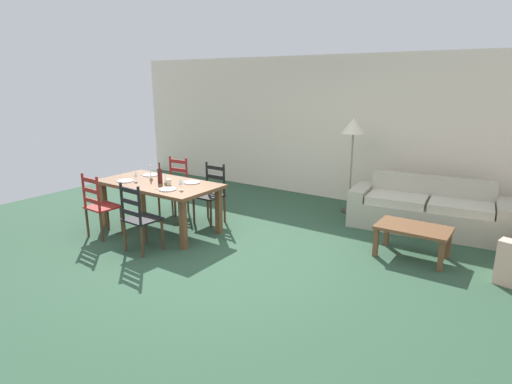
# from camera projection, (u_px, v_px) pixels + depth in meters

# --- Properties ---
(ground_plane) EXTENTS (9.60, 9.60, 0.02)m
(ground_plane) POSITION_uv_depth(u_px,v_px,m) (226.00, 251.00, 5.70)
(ground_plane) COLOR #2C4E37
(wall_far) EXTENTS (9.60, 0.16, 2.70)m
(wall_far) POSITION_uv_depth(u_px,v_px,m) (331.00, 128.00, 7.98)
(wall_far) COLOR beige
(wall_far) RESTS_ON ground_plane
(dining_table) EXTENTS (1.90, 0.96, 0.75)m
(dining_table) POSITION_uv_depth(u_px,v_px,m) (159.00, 188.00, 6.33)
(dining_table) COLOR brown
(dining_table) RESTS_ON ground_plane
(dining_chair_near_left) EXTENTS (0.44, 0.42, 0.96)m
(dining_chair_near_left) POSITION_uv_depth(u_px,v_px,m) (100.00, 206.00, 6.07)
(dining_chair_near_left) COLOR maroon
(dining_chair_near_left) RESTS_ON ground_plane
(dining_chair_near_right) EXTENTS (0.44, 0.42, 0.96)m
(dining_chair_near_right) POSITION_uv_depth(u_px,v_px,m) (139.00, 218.00, 5.53)
(dining_chair_near_right) COLOR black
(dining_chair_near_right) RESTS_ON ground_plane
(dining_chair_far_left) EXTENTS (0.45, 0.43, 0.96)m
(dining_chair_far_left) POSITION_uv_depth(u_px,v_px,m) (175.00, 185.00, 7.24)
(dining_chair_far_left) COLOR maroon
(dining_chair_far_left) RESTS_ON ground_plane
(dining_chair_far_right) EXTENTS (0.42, 0.40, 0.96)m
(dining_chair_far_right) POSITION_uv_depth(u_px,v_px,m) (211.00, 193.00, 6.73)
(dining_chair_far_right) COLOR black
(dining_chair_far_right) RESTS_ON ground_plane
(dinner_plate_near_left) EXTENTS (0.24, 0.24, 0.02)m
(dinner_plate_near_left) POSITION_uv_depth(u_px,v_px,m) (125.00, 181.00, 6.35)
(dinner_plate_near_left) COLOR white
(dinner_plate_near_left) RESTS_ON dining_table
(fork_near_left) EXTENTS (0.02, 0.17, 0.01)m
(fork_near_left) POSITION_uv_depth(u_px,v_px,m) (119.00, 180.00, 6.44)
(fork_near_left) COLOR silver
(fork_near_left) RESTS_ON dining_table
(dinner_plate_near_right) EXTENTS (0.24, 0.24, 0.02)m
(dinner_plate_near_right) POSITION_uv_depth(u_px,v_px,m) (168.00, 189.00, 5.86)
(dinner_plate_near_right) COLOR white
(dinner_plate_near_right) RESTS_ON dining_table
(fork_near_right) EXTENTS (0.02, 0.17, 0.01)m
(fork_near_right) POSITION_uv_depth(u_px,v_px,m) (160.00, 188.00, 5.95)
(fork_near_right) COLOR silver
(fork_near_right) RESTS_ON dining_table
(dinner_plate_far_left) EXTENTS (0.24, 0.24, 0.02)m
(dinner_plate_far_left) POSITION_uv_depth(u_px,v_px,m) (151.00, 175.00, 6.75)
(dinner_plate_far_left) COLOR white
(dinner_plate_far_left) RESTS_ON dining_table
(fork_far_left) EXTENTS (0.03, 0.17, 0.01)m
(fork_far_left) POSITION_uv_depth(u_px,v_px,m) (144.00, 174.00, 6.84)
(fork_far_left) COLOR silver
(fork_far_left) RESTS_ON dining_table
(dinner_plate_far_right) EXTENTS (0.24, 0.24, 0.02)m
(dinner_plate_far_right) POSITION_uv_depth(u_px,v_px,m) (192.00, 182.00, 6.26)
(dinner_plate_far_right) COLOR white
(dinner_plate_far_right) RESTS_ON dining_table
(fork_far_right) EXTENTS (0.02, 0.17, 0.01)m
(fork_far_right) POSITION_uv_depth(u_px,v_px,m) (185.00, 182.00, 6.35)
(fork_far_right) COLOR silver
(fork_far_right) RESTS_ON dining_table
(wine_bottle) EXTENTS (0.07, 0.07, 0.32)m
(wine_bottle) POSITION_uv_depth(u_px,v_px,m) (160.00, 175.00, 6.23)
(wine_bottle) COLOR #471919
(wine_bottle) RESTS_ON dining_table
(wine_glass_near_left) EXTENTS (0.06, 0.06, 0.16)m
(wine_glass_near_left) POSITION_uv_depth(u_px,v_px,m) (136.00, 174.00, 6.33)
(wine_glass_near_left) COLOR white
(wine_glass_near_left) RESTS_ON dining_table
(wine_glass_near_right) EXTENTS (0.06, 0.06, 0.16)m
(wine_glass_near_right) POSITION_uv_depth(u_px,v_px,m) (181.00, 182.00, 5.84)
(wine_glass_near_right) COLOR white
(wine_glass_near_right) RESTS_ON dining_table
(coffee_cup_primary) EXTENTS (0.07, 0.07, 0.09)m
(coffee_cup_primary) POSITION_uv_depth(u_px,v_px,m) (169.00, 182.00, 6.13)
(coffee_cup_primary) COLOR beige
(coffee_cup_primary) RESTS_ON dining_table
(candle_tall) EXTENTS (0.05, 0.05, 0.25)m
(candle_tall) POSITION_uv_depth(u_px,v_px,m) (151.00, 176.00, 6.41)
(candle_tall) COLOR #998C66
(candle_tall) RESTS_ON dining_table
(candle_short) EXTENTS (0.05, 0.05, 0.16)m
(candle_short) POSITION_uv_depth(u_px,v_px,m) (166.00, 182.00, 6.16)
(candle_short) COLOR #998C66
(candle_short) RESTS_ON dining_table
(couch) EXTENTS (2.35, 1.04, 0.80)m
(couch) POSITION_uv_depth(u_px,v_px,m) (428.00, 211.00, 6.42)
(couch) COLOR #B4AE99
(couch) RESTS_ON ground_plane
(coffee_table) EXTENTS (0.90, 0.56, 0.42)m
(coffee_table) POSITION_uv_depth(u_px,v_px,m) (413.00, 231.00, 5.39)
(coffee_table) COLOR brown
(coffee_table) RESTS_ON ground_plane
(standing_lamp) EXTENTS (0.40, 0.40, 1.64)m
(standing_lamp) POSITION_uv_depth(u_px,v_px,m) (353.00, 131.00, 7.01)
(standing_lamp) COLOR #332D28
(standing_lamp) RESTS_ON ground_plane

